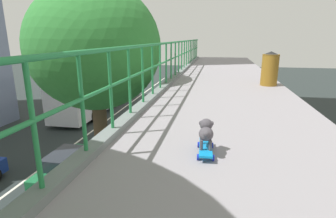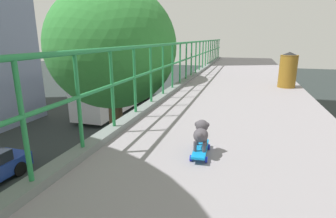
{
  "view_description": "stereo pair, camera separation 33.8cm",
  "coord_description": "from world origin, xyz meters",
  "views": [
    {
      "loc": [
        1.14,
        -1.33,
        6.31
      ],
      "look_at": [
        0.5,
        2.03,
        5.39
      ],
      "focal_mm": 28.32,
      "sensor_mm": 36.0,
      "label": 1
    },
    {
      "loc": [
        1.46,
        -1.26,
        6.31
      ],
      "look_at": [
        0.5,
        2.03,
        5.39
      ],
      "focal_mm": 28.32,
      "sensor_mm": 36.0,
      "label": 2
    }
  ],
  "objects": [
    {
      "name": "litter_bin",
      "position": [
        2.52,
        6.33,
        5.5
      ],
      "size": [
        0.45,
        0.45,
        0.93
      ],
      "color": "#895D1B",
      "rests_on": "overpass_deck"
    },
    {
      "name": "roadside_tree_mid",
      "position": [
        -2.55,
        6.28,
        5.96
      ],
      "size": [
        3.97,
        3.97,
        7.91
      ],
      "color": "brown",
      "rests_on": "ground"
    },
    {
      "name": "car_green_fifth",
      "position": [
        -5.3,
        8.69,
        0.63
      ],
      "size": [
        1.93,
        4.0,
        1.33
      ],
      "color": "#196737",
      "rests_on": "ground"
    },
    {
      "name": "green_railing",
      "position": [
        -0.25,
        -0.0,
        5.3
      ],
      "size": [
        0.2,
        32.1,
        1.17
      ],
      "color": "slate",
      "rests_on": "overpass_deck"
    },
    {
      "name": "city_bus",
      "position": [
        -9.39,
        19.77,
        1.83
      ],
      "size": [
        2.77,
        10.64,
        3.23
      ],
      "color": "white",
      "rests_on": "ground"
    },
    {
      "name": "small_dog",
      "position": [
        1.03,
        1.52,
        5.29
      ],
      "size": [
        0.18,
        0.37,
        0.3
      ],
      "color": "#4A454C",
      "rests_on": "toy_skateboard"
    },
    {
      "name": "toy_skateboard",
      "position": [
        1.04,
        1.5,
        5.09
      ],
      "size": [
        0.21,
        0.54,
        0.09
      ],
      "color": "#0F86D4",
      "rests_on": "overpass_deck"
    }
  ]
}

